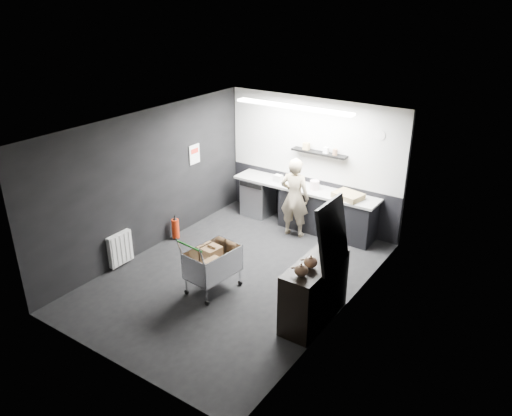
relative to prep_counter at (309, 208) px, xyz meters
The scene contains 22 objects.
floor 2.47m from the prep_counter, 93.20° to the right, with size 5.50×5.50×0.00m, color black.
ceiling 3.30m from the prep_counter, 93.20° to the right, with size 5.50×5.50×0.00m, color silver.
wall_back 0.96m from the prep_counter, 112.30° to the left, with size 5.50×5.50×0.00m, color black.
wall_front 5.25m from the prep_counter, 91.50° to the right, with size 5.50×5.50×0.00m, color black.
wall_left 3.35m from the prep_counter, 131.43° to the right, with size 5.50×5.50×0.00m, color black.
wall_right 3.18m from the prep_counter, 52.38° to the right, with size 5.50×5.50×0.00m, color black.
kitchen_wall_panel 1.43m from the prep_counter, 113.58° to the left, with size 3.95×0.02×1.70m, color silver.
dado_panel 0.34m from the prep_counter, 113.58° to the left, with size 3.95×0.02×1.00m, color black.
floating_shelf 1.18m from the prep_counter, 72.13° to the left, with size 1.20×0.22×0.04m, color black.
wall_clock 2.13m from the prep_counter, 13.36° to the left, with size 0.20×0.20×0.03m, color silver.
poster 2.63m from the prep_counter, 152.11° to the right, with size 0.02×0.30×0.40m, color white.
poster_red_band 2.66m from the prep_counter, 152.05° to the right, with size 0.01×0.22×0.10m, color red.
radiator 3.92m from the prep_counter, 122.01° to the right, with size 0.10×0.50×0.60m, color silver.
ceiling_strip 2.29m from the prep_counter, 103.37° to the right, with size 2.40×0.20×0.04m, color white.
prep_counter is the anchor object (origin of this frame).
person 0.59m from the prep_counter, 102.96° to the right, with size 0.60×0.40×1.65m, color beige.
shopping_cart 3.00m from the prep_counter, 93.50° to the right, with size 0.66×1.00×1.04m.
sideboard 3.19m from the prep_counter, 59.66° to the right, with size 0.57×1.32×1.98m.
fire_extinguisher 2.80m from the prep_counter, 135.41° to the right, with size 0.15×0.15×0.49m.
cardboard_box 1.00m from the prep_counter, ahead, with size 0.54×0.41×0.11m, color #9B8453.
pink_tub 0.55m from the prep_counter, ahead, with size 0.19×0.19×0.19m, color silver.
white_container 0.91m from the prep_counter, behind, with size 0.17×0.13×0.15m, color silver.
Camera 1 is at (4.56, -6.11, 4.68)m, focal length 35.00 mm.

